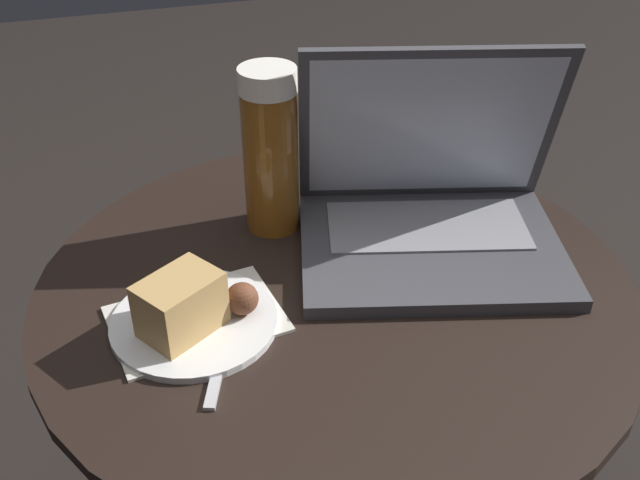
# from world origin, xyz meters

# --- Properties ---
(table) EXTENTS (0.74, 0.74, 0.54)m
(table) POSITION_xyz_m (0.00, 0.00, 0.41)
(table) COLOR #515156
(table) RESTS_ON ground_plane
(napkin) EXTENTS (0.21, 0.16, 0.00)m
(napkin) POSITION_xyz_m (-0.18, -0.02, 0.54)
(napkin) COLOR silver
(napkin) RESTS_ON table
(laptop) EXTENTS (0.39, 0.34, 0.26)m
(laptop) POSITION_xyz_m (0.15, 0.05, 0.59)
(laptop) COLOR #47474C
(laptop) RESTS_ON table
(beer_glass) EXTENTS (0.07, 0.07, 0.23)m
(beer_glass) POSITION_xyz_m (-0.04, 0.15, 0.65)
(beer_glass) COLOR brown
(beer_glass) RESTS_ON table
(snack_plate) EXTENTS (0.19, 0.19, 0.08)m
(snack_plate) POSITION_xyz_m (-0.18, -0.04, 0.57)
(snack_plate) COLOR white
(snack_plate) RESTS_ON table
(fork) EXTENTS (0.08, 0.18, 0.00)m
(fork) POSITION_xyz_m (-0.15, -0.06, 0.54)
(fork) COLOR silver
(fork) RESTS_ON table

